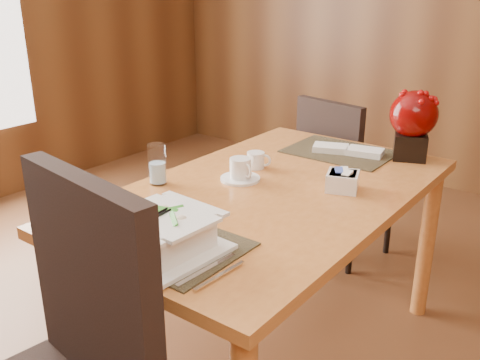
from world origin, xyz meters
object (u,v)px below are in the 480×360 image
Objects in this scene: far_chair at (339,171)px; berry_decor at (413,121)px; dining_table at (270,213)px; soup_setting at (165,234)px; water_glass at (157,164)px; bread_plate at (69,230)px; sugar_caddy at (343,181)px; coffee_cup at (240,171)px; creamer_jug at (256,160)px.

berry_decor is at bearing 159.68° from far_chair.
dining_table is 4.88× the size of soup_setting.
far_chair is (-0.18, 0.94, -0.14)m from dining_table.
water_glass reaches higher than soup_setting.
water_glass is (-0.41, 0.38, 0.02)m from soup_setting.
soup_setting is 0.34× the size of far_chair.
berry_decor reaches higher than water_glass.
bread_plate is (-0.33, -0.08, -0.05)m from soup_setting.
sugar_caddy is (0.18, 0.74, -0.02)m from soup_setting.
far_chair is (0.19, 1.15, -0.32)m from water_glass.
coffee_cup is at bearing -122.96° from berry_decor.
dining_table is 9.74× the size of water_glass.
dining_table is 16.22× the size of creamer_jug.
sugar_caddy is at bearing -96.83° from berry_decor.
soup_setting is 1.57m from far_chair.
dining_table is 0.46m from water_glass.
dining_table is at bearing -145.34° from sugar_caddy.
creamer_jug is (-0.18, 0.15, 0.13)m from dining_table.
berry_decor is at bearing 57.04° from coffee_cup.
soup_setting reaches higher than bread_plate.
creamer_jug is 0.57× the size of bread_plate.
creamer_jug and sugar_caddy have the same top height.
far_chair is (-0.22, 1.53, -0.30)m from soup_setting.
water_glass reaches higher than sugar_caddy.
soup_setting is at bearing 13.71° from bread_plate.
water_glass is 0.47m from bread_plate.
creamer_jug is 0.83× the size of sugar_caddy.
soup_setting is 0.35m from bread_plate.
berry_decor is 1.82× the size of bread_plate.
bread_plate is 1.63m from far_chair.
coffee_cup is at bearing -158.33° from sugar_caddy.
soup_setting is 0.62m from coffee_cup.
far_chair is (-0.04, 0.93, -0.28)m from coffee_cup.
dining_table is 0.76m from berry_decor.
water_glass is at bearing 92.19° from far_chair.
far_chair is (-0.46, 0.28, -0.41)m from berry_decor.
dining_table is 9.77× the size of coffee_cup.
water_glass is (-0.22, -0.22, 0.04)m from coffee_cup.
coffee_cup is 0.52× the size of berry_decor.
soup_setting is at bearing -94.10° from creamer_jug.
coffee_cup is at bearing 103.74° from far_chair.
far_chair is (-0.00, 0.78, -0.27)m from creamer_jug.
sugar_caddy is 0.12× the size of far_chair.
far_chair reaches higher than coffee_cup.
creamer_jug reaches higher than bread_plate.
far_chair is at bearing 86.13° from bread_plate.
berry_decor reaches higher than soup_setting.
sugar_caddy is (0.21, 0.15, 0.13)m from dining_table.
bread_plate is at bearing -121.79° from sugar_caddy.
dining_table is 5.10× the size of berry_decor.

